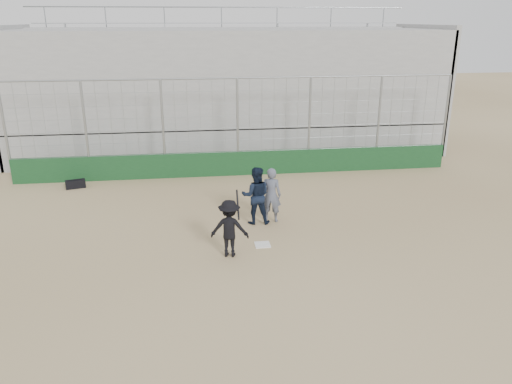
{
  "coord_description": "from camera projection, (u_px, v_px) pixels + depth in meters",
  "views": [
    {
      "loc": [
        -1.95,
        -13.02,
        6.21
      ],
      "look_at": [
        0.0,
        1.4,
        1.15
      ],
      "focal_mm": 35.0,
      "sensor_mm": 36.0,
      "label": 1
    }
  ],
  "objects": [
    {
      "name": "batter_at_plate",
      "position": [
        229.0,
        228.0,
        13.59
      ],
      "size": [
        1.15,
        0.84,
        1.79
      ],
      "color": "black",
      "rests_on": "ground"
    },
    {
      "name": "umpire",
      "position": [
        271.0,
        198.0,
        15.95
      ],
      "size": [
        0.75,
        0.61,
        1.61
      ],
      "primitive_type": "imported",
      "rotation": [
        0.0,
        0.0,
        2.83
      ],
      "color": "#515767",
      "rests_on": "ground"
    },
    {
      "name": "ground",
      "position": [
        262.0,
        245.0,
        14.47
      ],
      "size": [
        90.0,
        90.0,
        0.0
      ],
      "primitive_type": "plane",
      "color": "olive",
      "rests_on": "ground"
    },
    {
      "name": "home_plate",
      "position": [
        262.0,
        245.0,
        14.47
      ],
      "size": [
        0.44,
        0.44,
        0.02
      ],
      "primitive_type": "cube",
      "color": "white",
      "rests_on": "ground"
    },
    {
      "name": "backstop",
      "position": [
        238.0,
        153.0,
        20.71
      ],
      "size": [
        18.1,
        0.25,
        4.04
      ],
      "color": "#12381A",
      "rests_on": "ground"
    },
    {
      "name": "bleachers",
      "position": [
        227.0,
        89.0,
        24.7
      ],
      "size": [
        20.25,
        6.7,
        6.98
      ],
      "color": "gray",
      "rests_on": "ground"
    },
    {
      "name": "catcher_crouched",
      "position": [
        256.0,
        205.0,
        15.81
      ],
      "size": [
        0.99,
        0.81,
        1.25
      ],
      "color": "black",
      "rests_on": "ground"
    },
    {
      "name": "equipment_bag",
      "position": [
        75.0,
        184.0,
        19.32
      ],
      "size": [
        0.79,
        0.5,
        0.35
      ],
      "color": "black",
      "rests_on": "ground"
    }
  ]
}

